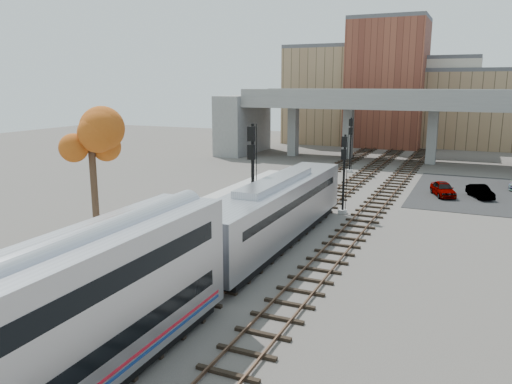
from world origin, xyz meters
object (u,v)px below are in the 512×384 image
Objects in this scene: locomotive at (276,210)px; car_a at (443,189)px; tree at (91,138)px; car_b at (480,192)px; signal_mast_mid at (344,177)px; signal_mast_near at (252,180)px; signal_mast_far at (350,147)px.

car_a is (8.88, 19.28, -1.57)m from locomotive.
tree is 2.59× the size of car_b.
car_a is (19.75, 23.59, -6.11)m from tree.
car_a is at bearing 65.27° from locomotive.
signal_mast_mid is 19.15m from tree.
signal_mast_near is 1.20× the size of signal_mast_far.
locomotive is at bearing -134.93° from car_a.
tree reaches higher than signal_mast_mid.
tree is at bearing -158.14° from car_b.
tree is at bearing -158.38° from locomotive.
car_a is at bearing -40.24° from signal_mast_far.
signal_mast_mid is 0.69× the size of tree.
signal_mast_mid reaches higher than car_a.
signal_mast_near is at bearing -116.13° from signal_mast_mid.
signal_mast_far is 16.78m from car_b.
car_b is at bearing -31.75° from signal_mast_far.
car_a is at bearing 55.29° from signal_mast_mid.
locomotive is 9.58m from signal_mast_mid.
tree is at bearing -104.93° from signal_mast_far.
signal_mast_far is (-4.10, 19.23, 0.03)m from signal_mast_mid.
car_b is at bearing 58.78° from locomotive.
signal_mast_mid reaches higher than car_b.
signal_mast_far is 0.69× the size of tree.
signal_mast_mid is at bearing 77.92° from locomotive.
signal_mast_near is 23.78m from car_b.
signal_mast_near reaches higher than car_a.
signal_mast_far is (0.00, 27.59, -0.86)m from signal_mast_near.
signal_mast_near is at bearing -141.17° from car_a.
tree is (-10.87, -4.31, 4.54)m from locomotive.
signal_mast_near is at bearing 154.81° from locomotive.
signal_mast_mid is 1.61× the size of car_a.
locomotive is 2.50× the size of signal_mast_near.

